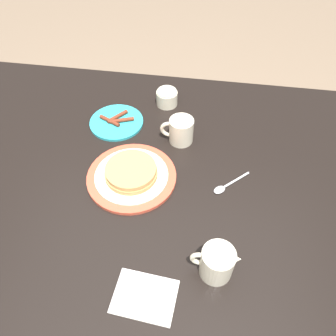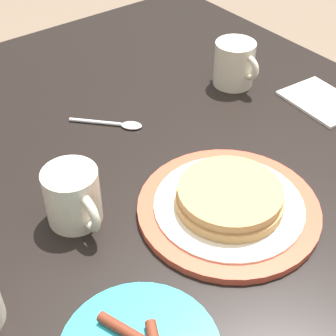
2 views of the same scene
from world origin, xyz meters
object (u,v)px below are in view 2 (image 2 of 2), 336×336
napkin (322,101)px  coffee_mug (74,197)px  pancake_plate (229,203)px  spoon (118,124)px  creamer_pitcher (234,62)px

napkin → coffee_mug: bearing=-91.5°
pancake_plate → spoon: 0.29m
napkin → creamer_pitcher: bearing=-150.9°
pancake_plate → coffee_mug: coffee_mug is taller
pancake_plate → napkin: (-0.11, 0.36, -0.01)m
coffee_mug → creamer_pitcher: 0.48m
pancake_plate → napkin: pancake_plate is taller
coffee_mug → creamer_pitcher: (-0.15, 0.46, 0.00)m
creamer_pitcher → spoon: (-0.02, -0.27, -0.05)m
coffee_mug → spoon: size_ratio=1.01×
creamer_pitcher → spoon: bearing=-93.5°
creamer_pitcher → napkin: 0.19m
creamer_pitcher → napkin: bearing=29.1°
spoon → creamer_pitcher: bearing=86.5°
creamer_pitcher → spoon: creamer_pitcher is taller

